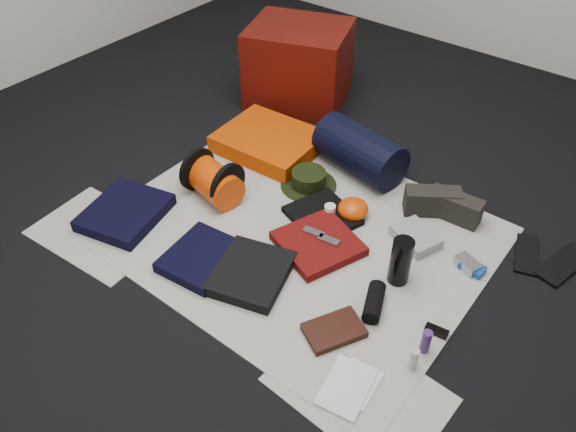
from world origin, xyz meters
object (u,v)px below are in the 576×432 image
Objects in this scene: stuff_sack at (213,181)px; sleeping_pad at (269,142)px; paperback_book at (334,330)px; navy_duffel at (360,151)px; water_bottle at (401,261)px; red_cabinet at (299,65)px; compact_camera at (468,264)px.

sleeping_pad is at bearing 94.62° from stuff_sack.
stuff_sack is 1.35× the size of paperback_book.
water_bottle is at bearing -34.29° from navy_duffel.
navy_duffel is at bearing 15.54° from sleeping_pad.
sleeping_pad is 1.24m from paperback_book.
water_bottle reaches higher than stuff_sack.
red_cabinet reaches higher than sleeping_pad.
water_bottle is (0.98, 0.06, 0.02)m from stuff_sack.
red_cabinet is at bearing 110.95° from sleeping_pad.
navy_duffel is 4.23× the size of compact_camera.
navy_duffel is at bearing -49.51° from red_cabinet.
stuff_sack is (0.04, -0.47, 0.04)m from sleeping_pad.
water_bottle is (0.54, -0.53, -0.01)m from navy_duffel.
sleeping_pad reaches higher than paperback_book.
red_cabinet is 2.54× the size of paperback_book.
water_bottle is at bearing 3.74° from stuff_sack.
paperback_book is (0.92, -0.32, -0.07)m from stuff_sack.
red_cabinet is 2.55× the size of water_bottle.
stuff_sack is 0.98m from paperback_book.
stuff_sack is 0.98m from water_bottle.
sleeping_pad is at bearing 158.39° from water_bottle.
paperback_book is at bearing -19.09° from stuff_sack.
stuff_sack is at bearing -170.99° from paperback_book.
compact_camera is at bearing -45.69° from red_cabinet.
navy_duffel is 1.04m from paperback_book.
water_bottle is 2.03× the size of compact_camera.
sleeping_pad is at bearing -88.90° from red_cabinet.
sleeping_pad is at bearing 168.86° from paperback_book.
red_cabinet is 1.22× the size of navy_duffel.
red_cabinet reaches higher than stuff_sack.
red_cabinet is at bearing 175.27° from compact_camera.
stuff_sack is 0.65× the size of navy_duffel.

